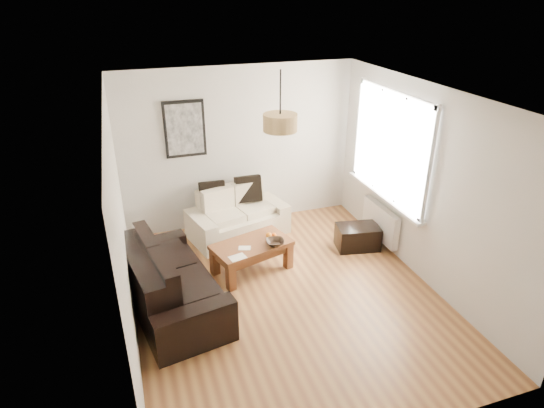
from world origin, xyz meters
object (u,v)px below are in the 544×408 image
object	(u,v)px
loveseat_cream	(238,214)
coffee_table	(252,257)
ottoman	(358,237)
sofa_leather	(171,279)

from	to	relation	value
loveseat_cream	coffee_table	xyz separation A→B (m)	(-0.08, -1.07, -0.16)
ottoman	loveseat_cream	bearing A→B (deg)	149.11
sofa_leather	ottoman	xyz separation A→B (m)	(2.88, 0.57, -0.23)
loveseat_cream	ottoman	bearing A→B (deg)	-45.14
sofa_leather	coffee_table	size ratio (longest dim) A/B	1.78
sofa_leather	coffee_table	bearing A→B (deg)	-78.35
ottoman	sofa_leather	bearing A→B (deg)	-168.86
coffee_table	ottoman	world-z (taller)	coffee_table
loveseat_cream	ottoman	distance (m)	1.91
loveseat_cream	sofa_leather	distance (m)	1.99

